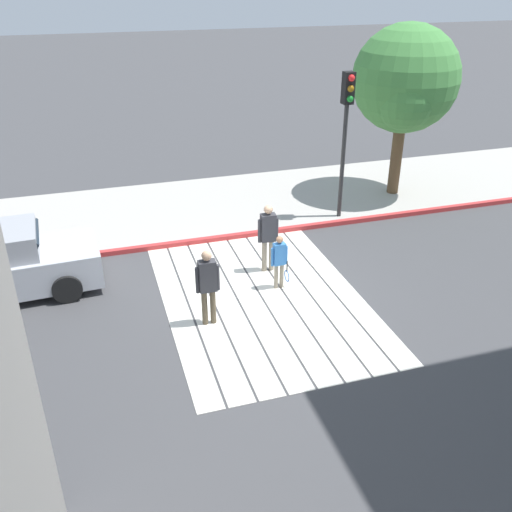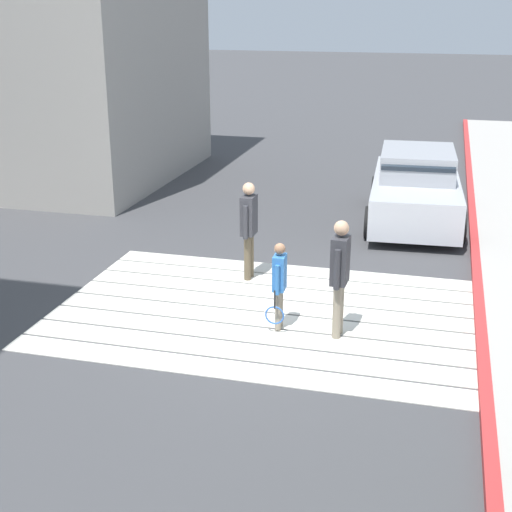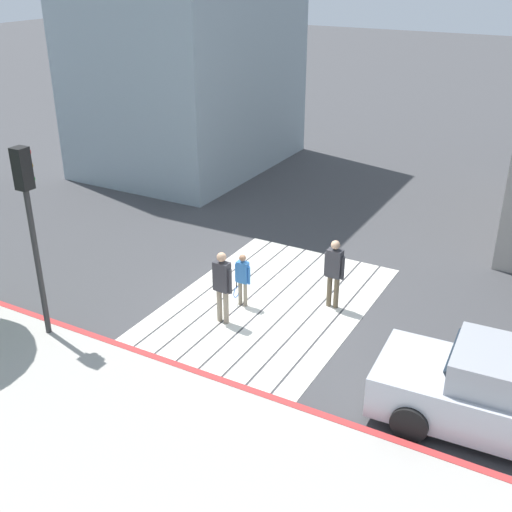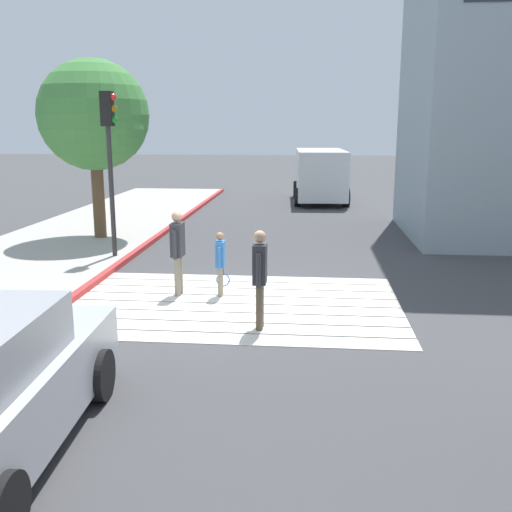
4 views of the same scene
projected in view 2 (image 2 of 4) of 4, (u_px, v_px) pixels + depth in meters
The scene contains 8 objects.
ground_plane at pixel (263, 312), 11.30m from camera, with size 120.00×120.00×0.00m, color #424244.
crosswalk_stripes at pixel (263, 312), 11.30m from camera, with size 6.40×4.35×0.01m.
curb_painted at pixel (481, 331), 10.51m from camera, with size 0.16×40.00×0.13m, color #BC3333.
building_far_south at pixel (22, 19), 19.05m from camera, with size 8.00×7.04×8.25m.
car_parked_near_curb at pixel (416, 189), 15.69m from camera, with size 2.16×4.39×1.57m.
pedestrian_adult_lead at pixel (340, 270), 10.19m from camera, with size 0.24×0.51×1.74m.
pedestrian_adult_trailing at pixel (249, 224), 12.36m from camera, with size 0.23×0.50×1.71m.
pedestrian_child_with_racket at pixel (279, 282), 10.49m from camera, with size 0.28×0.41×1.33m.
Camera 2 is at (-2.50, 10.06, 4.59)m, focal length 50.99 mm.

